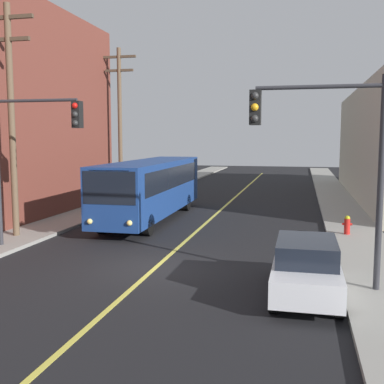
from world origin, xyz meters
TOP-DOWN VIEW (x-y plane):
  - ground_plane at (0.00, 0.00)m, footprint 120.00×120.00m
  - sidewalk_left at (-7.25, 10.00)m, footprint 2.50×90.00m
  - sidewalk_right at (7.25, 10.00)m, footprint 2.50×90.00m
  - lane_stripe_center at (0.00, 15.00)m, footprint 0.16×60.00m
  - city_bus at (-3.09, 9.18)m, footprint 2.68×12.18m
  - parked_car_white at (4.99, -1.88)m, footprint 1.82×4.40m
  - utility_pole_near at (-7.42, 3.11)m, footprint 2.40×0.28m
  - utility_pole_mid at (-7.40, 15.57)m, footprint 2.40×0.28m
  - traffic_signal_left_corner at (-5.41, 1.33)m, footprint 3.75×0.48m
  - traffic_signal_right_corner at (5.41, -1.27)m, footprint 3.75×0.48m
  - fire_hydrant at (6.85, 6.68)m, footprint 0.44×0.26m

SIDE VIEW (x-z plane):
  - ground_plane at x=0.00m, z-range 0.00..0.00m
  - lane_stripe_center at x=0.00m, z-range 0.00..0.01m
  - sidewalk_left at x=-7.25m, z-range 0.00..0.15m
  - sidewalk_right at x=7.25m, z-range 0.00..0.15m
  - fire_hydrant at x=6.85m, z-range 0.16..1.00m
  - parked_car_white at x=4.99m, z-range 0.03..1.65m
  - city_bus at x=-3.09m, z-range 0.22..3.42m
  - traffic_signal_left_corner at x=-5.41m, z-range 1.30..7.30m
  - traffic_signal_right_corner at x=5.41m, z-range 1.30..7.30m
  - utility_pole_near at x=-7.42m, z-range 0.65..10.57m
  - utility_pole_mid at x=-7.40m, z-range 0.66..10.98m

